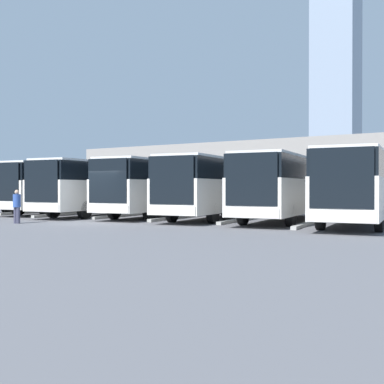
{
  "coord_description": "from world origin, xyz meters",
  "views": [
    {
      "loc": [
        -16.21,
        17.06,
        1.68
      ],
      "look_at": [
        -2.22,
        -5.54,
        1.45
      ],
      "focal_mm": 45.0,
      "sensor_mm": 36.0,
      "label": 1
    }
  ],
  "objects_px": {
    "bus_0": "(359,185)",
    "bus_1": "(286,185)",
    "bus_3": "(163,186)",
    "bus_4": "(106,186)",
    "bus_2": "(219,186)",
    "bus_5": "(70,186)",
    "bus_6": "(34,186)",
    "pedestrian": "(17,205)"
  },
  "relations": [
    {
      "from": "bus_2",
      "to": "pedestrian",
      "type": "bearing_deg",
      "value": 45.22
    },
    {
      "from": "bus_0",
      "to": "bus_6",
      "type": "relative_size",
      "value": 1.0
    },
    {
      "from": "bus_3",
      "to": "bus_5",
      "type": "relative_size",
      "value": 1.0
    },
    {
      "from": "bus_2",
      "to": "bus_4",
      "type": "height_order",
      "value": "same"
    },
    {
      "from": "bus_0",
      "to": "pedestrian",
      "type": "bearing_deg",
      "value": 22.36
    },
    {
      "from": "bus_0",
      "to": "bus_5",
      "type": "relative_size",
      "value": 1.0
    },
    {
      "from": "bus_3",
      "to": "bus_0",
      "type": "bearing_deg",
      "value": 170.98
    },
    {
      "from": "bus_1",
      "to": "bus_5",
      "type": "distance_m",
      "value": 14.97
    },
    {
      "from": "bus_2",
      "to": "bus_4",
      "type": "xyz_separation_m",
      "value": [
        7.48,
        0.76,
        0.0
      ]
    },
    {
      "from": "pedestrian",
      "to": "bus_1",
      "type": "bearing_deg",
      "value": 40.42
    },
    {
      "from": "bus_4",
      "to": "bus_6",
      "type": "relative_size",
      "value": 1.0
    },
    {
      "from": "bus_1",
      "to": "bus_6",
      "type": "height_order",
      "value": "same"
    },
    {
      "from": "bus_1",
      "to": "bus_2",
      "type": "relative_size",
      "value": 1.0
    },
    {
      "from": "bus_1",
      "to": "bus_6",
      "type": "bearing_deg",
      "value": -5.98
    },
    {
      "from": "bus_5",
      "to": "pedestrian",
      "type": "relative_size",
      "value": 7.16
    },
    {
      "from": "bus_0",
      "to": "bus_4",
      "type": "height_order",
      "value": "same"
    },
    {
      "from": "bus_3",
      "to": "bus_5",
      "type": "bearing_deg",
      "value": -4.83
    },
    {
      "from": "bus_0",
      "to": "bus_6",
      "type": "bearing_deg",
      "value": -7.76
    },
    {
      "from": "bus_3",
      "to": "bus_1",
      "type": "bearing_deg",
      "value": 174.79
    },
    {
      "from": "bus_5",
      "to": "bus_6",
      "type": "bearing_deg",
      "value": -9.84
    },
    {
      "from": "bus_1",
      "to": "pedestrian",
      "type": "xyz_separation_m",
      "value": [
        10.18,
        8.26,
        -0.95
      ]
    },
    {
      "from": "bus_0",
      "to": "bus_2",
      "type": "bearing_deg",
      "value": -9.99
    },
    {
      "from": "bus_2",
      "to": "bus_6",
      "type": "distance_m",
      "value": 14.96
    },
    {
      "from": "bus_1",
      "to": "bus_4",
      "type": "height_order",
      "value": "same"
    },
    {
      "from": "bus_1",
      "to": "bus_3",
      "type": "distance_m",
      "value": 7.48
    },
    {
      "from": "bus_0",
      "to": "bus_2",
      "type": "distance_m",
      "value": 7.5
    },
    {
      "from": "bus_1",
      "to": "bus_4",
      "type": "distance_m",
      "value": 11.26
    },
    {
      "from": "bus_5",
      "to": "bus_2",
      "type": "bearing_deg",
      "value": 174.42
    },
    {
      "from": "bus_0",
      "to": "bus_1",
      "type": "bearing_deg",
      "value": -16.53
    },
    {
      "from": "bus_5",
      "to": "pedestrian",
      "type": "height_order",
      "value": "bus_5"
    },
    {
      "from": "pedestrian",
      "to": "bus_3",
      "type": "bearing_deg",
      "value": 72.99
    },
    {
      "from": "bus_1",
      "to": "bus_2",
      "type": "xyz_separation_m",
      "value": [
        3.74,
        0.19,
        0.0
      ]
    },
    {
      "from": "bus_2",
      "to": "bus_3",
      "type": "height_order",
      "value": "same"
    },
    {
      "from": "bus_2",
      "to": "bus_4",
      "type": "bearing_deg",
      "value": -0.42
    },
    {
      "from": "bus_5",
      "to": "pedestrian",
      "type": "xyz_separation_m",
      "value": [
        -4.78,
        7.95,
        -0.95
      ]
    },
    {
      "from": "bus_0",
      "to": "bus_4",
      "type": "xyz_separation_m",
      "value": [
        14.96,
        0.27,
        0.0
      ]
    },
    {
      "from": "bus_4",
      "to": "bus_6",
      "type": "bearing_deg",
      "value": -12.86
    },
    {
      "from": "bus_5",
      "to": "bus_6",
      "type": "distance_m",
      "value": 3.75
    },
    {
      "from": "bus_0",
      "to": "bus_6",
      "type": "xyz_separation_m",
      "value": [
        22.44,
        -0.61,
        0.0
      ]
    },
    {
      "from": "bus_2",
      "to": "bus_3",
      "type": "distance_m",
      "value": 3.74
    },
    {
      "from": "bus_6",
      "to": "bus_4",
      "type": "bearing_deg",
      "value": 167.14
    },
    {
      "from": "bus_0",
      "to": "bus_4",
      "type": "relative_size",
      "value": 1.0
    }
  ]
}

